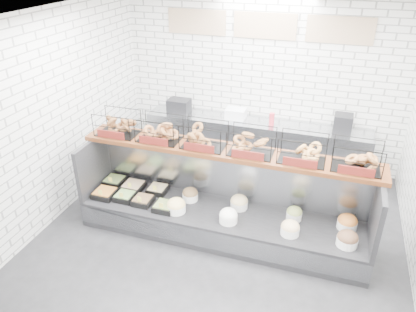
% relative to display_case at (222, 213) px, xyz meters
% --- Properties ---
extents(ground, '(5.50, 5.50, 0.00)m').
position_rel_display_case_xyz_m(ground, '(0.01, -0.34, -0.33)').
color(ground, black).
rests_on(ground, ground).
extents(room_shell, '(5.02, 5.51, 3.01)m').
position_rel_display_case_xyz_m(room_shell, '(0.01, 0.26, 1.73)').
color(room_shell, white).
rests_on(room_shell, ground).
extents(display_case, '(4.00, 0.90, 1.20)m').
position_rel_display_case_xyz_m(display_case, '(0.00, 0.00, 0.00)').
color(display_case, black).
rests_on(display_case, ground).
extents(bagel_shelf, '(4.10, 0.50, 0.40)m').
position_rel_display_case_xyz_m(bagel_shelf, '(0.00, 0.18, 1.06)').
color(bagel_shelf, '#3F1D0D').
rests_on(bagel_shelf, display_case).
extents(prep_counter, '(4.00, 0.60, 1.20)m').
position_rel_display_case_xyz_m(prep_counter, '(0.00, 2.09, 0.14)').
color(prep_counter, '#93969B').
rests_on(prep_counter, ground).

